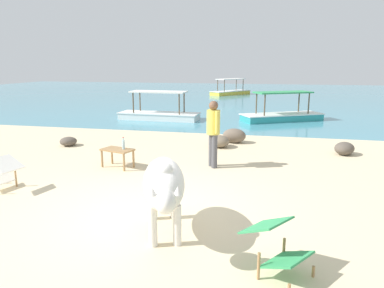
{
  "coord_description": "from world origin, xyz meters",
  "views": [
    {
      "loc": [
        2.06,
        -5.53,
        2.53
      ],
      "look_at": [
        0.17,
        3.0,
        0.55
      ],
      "focal_mm": 33.48,
      "sensor_mm": 36.0,
      "label": 1
    }
  ],
  "objects_px": {
    "low_bench_table": "(117,152)",
    "boat_teal": "(282,115)",
    "bottle": "(123,144)",
    "deck_chair_near": "(276,243)",
    "boat_white": "(159,114)",
    "boat_yellow": "(230,91)",
    "deck_chair_far": "(2,172)",
    "person_standing": "(213,129)",
    "cow": "(164,184)"
  },
  "relations": [
    {
      "from": "bottle",
      "to": "deck_chair_far",
      "type": "distance_m",
      "value": 2.67
    },
    {
      "from": "boat_white",
      "to": "person_standing",
      "type": "bearing_deg",
      "value": -60.47
    },
    {
      "from": "person_standing",
      "to": "cow",
      "type": "bearing_deg",
      "value": 55.26
    },
    {
      "from": "deck_chair_far",
      "to": "deck_chair_near",
      "type": "bearing_deg",
      "value": 175.24
    },
    {
      "from": "cow",
      "to": "deck_chair_near",
      "type": "bearing_deg",
      "value": 47.84
    },
    {
      "from": "person_standing",
      "to": "boat_yellow",
      "type": "height_order",
      "value": "person_standing"
    },
    {
      "from": "bottle",
      "to": "person_standing",
      "type": "xyz_separation_m",
      "value": [
        2.1,
        0.51,
        0.37
      ]
    },
    {
      "from": "low_bench_table",
      "to": "bottle",
      "type": "bearing_deg",
      "value": 25.56
    },
    {
      "from": "bottle",
      "to": "deck_chair_near",
      "type": "xyz_separation_m",
      "value": [
        3.57,
        -3.82,
        -0.19
      ]
    },
    {
      "from": "low_bench_table",
      "to": "boat_teal",
      "type": "distance_m",
      "value": 9.43
    },
    {
      "from": "cow",
      "to": "boat_white",
      "type": "bearing_deg",
      "value": -179.98
    },
    {
      "from": "low_bench_table",
      "to": "boat_teal",
      "type": "xyz_separation_m",
      "value": [
        4.08,
        8.51,
        -0.13
      ]
    },
    {
      "from": "deck_chair_far",
      "to": "person_standing",
      "type": "relative_size",
      "value": 0.54
    },
    {
      "from": "low_bench_table",
      "to": "boat_yellow",
      "type": "xyz_separation_m",
      "value": [
        0.28,
        21.57,
        -0.13
      ]
    },
    {
      "from": "person_standing",
      "to": "boat_yellow",
      "type": "bearing_deg",
      "value": -117.14
    },
    {
      "from": "cow",
      "to": "low_bench_table",
      "type": "distance_m",
      "value": 3.75
    },
    {
      "from": "bottle",
      "to": "boat_white",
      "type": "height_order",
      "value": "boat_white"
    },
    {
      "from": "person_standing",
      "to": "boat_white",
      "type": "relative_size",
      "value": 0.44
    },
    {
      "from": "deck_chair_near",
      "to": "person_standing",
      "type": "relative_size",
      "value": 0.58
    },
    {
      "from": "low_bench_table",
      "to": "deck_chair_near",
      "type": "distance_m",
      "value": 5.32
    },
    {
      "from": "deck_chair_far",
      "to": "low_bench_table",
      "type": "bearing_deg",
      "value": -114.33
    },
    {
      "from": "person_standing",
      "to": "boat_teal",
      "type": "distance_m",
      "value": 8.21
    },
    {
      "from": "deck_chair_far",
      "to": "boat_white",
      "type": "relative_size",
      "value": 0.23
    },
    {
      "from": "deck_chair_near",
      "to": "boat_white",
      "type": "distance_m",
      "value": 12.53
    },
    {
      "from": "low_bench_table",
      "to": "person_standing",
      "type": "height_order",
      "value": "person_standing"
    },
    {
      "from": "bottle",
      "to": "boat_white",
      "type": "xyz_separation_m",
      "value": [
        -1.53,
        7.62,
        -0.33
      ]
    },
    {
      "from": "cow",
      "to": "person_standing",
      "type": "xyz_separation_m",
      "value": [
        0.14,
        3.61,
        0.19
      ]
    },
    {
      "from": "bottle",
      "to": "boat_yellow",
      "type": "bearing_deg",
      "value": 89.65
    },
    {
      "from": "cow",
      "to": "boat_teal",
      "type": "relative_size",
      "value": 0.55
    },
    {
      "from": "cow",
      "to": "bottle",
      "type": "relative_size",
      "value": 6.97
    },
    {
      "from": "low_bench_table",
      "to": "deck_chair_far",
      "type": "xyz_separation_m",
      "value": [
        -1.58,
        -2.0,
        0.0
      ]
    },
    {
      "from": "cow",
      "to": "deck_chair_far",
      "type": "height_order",
      "value": "cow"
    },
    {
      "from": "low_bench_table",
      "to": "person_standing",
      "type": "distance_m",
      "value": 2.39
    },
    {
      "from": "deck_chair_far",
      "to": "boat_yellow",
      "type": "xyz_separation_m",
      "value": [
        1.86,
        23.57,
        -0.13
      ]
    },
    {
      "from": "boat_teal",
      "to": "deck_chair_far",
      "type": "bearing_deg",
      "value": 32.5
    },
    {
      "from": "low_bench_table",
      "to": "person_standing",
      "type": "bearing_deg",
      "value": 29.57
    },
    {
      "from": "boat_yellow",
      "to": "deck_chair_far",
      "type": "bearing_deg",
      "value": 33.29
    },
    {
      "from": "deck_chair_near",
      "to": "boat_yellow",
      "type": "xyz_separation_m",
      "value": [
        -3.44,
        25.36,
        -0.13
      ]
    },
    {
      "from": "low_bench_table",
      "to": "boat_yellow",
      "type": "distance_m",
      "value": 21.57
    },
    {
      "from": "cow",
      "to": "boat_yellow",
      "type": "distance_m",
      "value": 24.71
    },
    {
      "from": "deck_chair_far",
      "to": "boat_yellow",
      "type": "relative_size",
      "value": 0.24
    },
    {
      "from": "cow",
      "to": "person_standing",
      "type": "bearing_deg",
      "value": 159.72
    },
    {
      "from": "boat_white",
      "to": "boat_yellow",
      "type": "bearing_deg",
      "value": 85.62
    },
    {
      "from": "bottle",
      "to": "deck_chair_near",
      "type": "relative_size",
      "value": 0.32
    },
    {
      "from": "low_bench_table",
      "to": "bottle",
      "type": "relative_size",
      "value": 2.88
    },
    {
      "from": "person_standing",
      "to": "boat_yellow",
      "type": "distance_m",
      "value": 21.13
    },
    {
      "from": "low_bench_table",
      "to": "boat_white",
      "type": "relative_size",
      "value": 0.23
    },
    {
      "from": "boat_yellow",
      "to": "bottle",
      "type": "bearing_deg",
      "value": 37.47
    },
    {
      "from": "deck_chair_near",
      "to": "boat_teal",
      "type": "height_order",
      "value": "boat_teal"
    },
    {
      "from": "deck_chair_near",
      "to": "deck_chair_far",
      "type": "relative_size",
      "value": 1.07
    }
  ]
}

